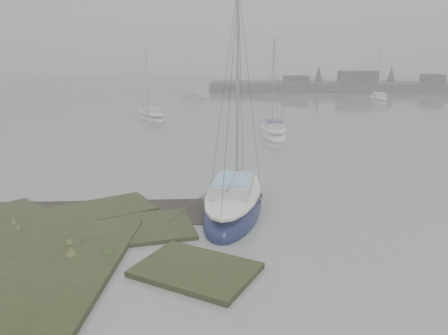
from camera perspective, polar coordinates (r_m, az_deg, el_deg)
ground at (r=43.05m, az=0.28°, el=6.31°), size 160.00×160.00×0.00m
far_shoreline at (r=78.65m, az=21.71°, el=9.88°), size 60.00×8.00×4.15m
sailboat_main at (r=18.46m, az=1.29°, el=-4.81°), size 3.04×7.21×9.88m
sailboat_white at (r=34.69m, az=6.43°, el=4.49°), size 2.36×5.89×8.11m
sailboat_far_a at (r=43.40m, az=-9.44°, el=6.50°), size 4.49×5.65×7.80m
sailboat_far_b at (r=60.04m, az=19.49°, el=8.21°), size 2.56×6.20×8.52m
sailboat_far_c at (r=63.42m, az=-4.04°, el=9.31°), size 5.05×3.71×6.87m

